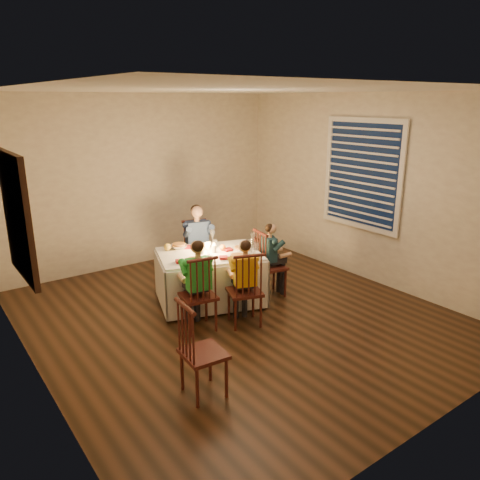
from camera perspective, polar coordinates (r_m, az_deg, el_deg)
ground at (r=5.70m, az=-0.26°, el=-9.27°), size 5.00×5.00×0.00m
wall_left at (r=4.39m, az=-24.83°, el=-0.75°), size 0.02×5.00×2.60m
wall_right at (r=6.80m, az=15.36°, el=5.98°), size 0.02×5.00×2.60m
wall_back at (r=7.40m, az=-11.79°, el=7.06°), size 4.50×0.02×2.60m
ceiling at (r=5.12m, az=-0.30°, el=17.85°), size 5.00×5.00×0.00m
dining_table at (r=5.92m, az=-3.73°, el=-3.35°), size 1.50×1.28×0.63m
chair_adult at (r=6.69m, az=-5.03°, el=-5.27°), size 0.44×0.43×0.90m
chair_near_left at (r=5.44m, az=-5.00°, el=-10.69°), size 0.42×0.41×0.90m
chair_near_right at (r=5.53m, az=0.55°, el=-10.14°), size 0.47×0.46×0.90m
chair_end at (r=6.30m, az=3.68°, el=-6.67°), size 0.41×0.42×0.90m
chair_extra at (r=4.38m, az=-4.35°, el=-18.11°), size 0.38×0.40×0.90m
adult at (r=6.69m, az=-5.03°, el=-5.27°), size 0.46×0.44×1.13m
child_green at (r=5.44m, az=-5.00°, el=-10.69°), size 0.39×0.37×1.06m
child_yellow at (r=5.53m, az=0.55°, el=-10.14°), size 0.41×0.39×1.02m
child_teal at (r=6.30m, az=3.68°, el=-6.67°), size 0.33×0.35×0.98m
setting_adult at (r=6.11m, az=-4.78°, el=-0.76°), size 0.33×0.33×0.02m
setting_green at (r=5.59m, az=-5.50°, el=-2.46°), size 0.33×0.33×0.02m
setting_yellow at (r=5.69m, az=-0.30°, el=-2.03°), size 0.33×0.33×0.02m
setting_teal at (r=5.99m, az=0.19°, el=-1.05°), size 0.33×0.33×0.02m
candle_left at (r=5.82m, az=-4.65°, el=-1.22°), size 0.06×0.06×0.10m
candle_right at (r=5.86m, az=-3.17°, el=-1.08°), size 0.06×0.06×0.10m
squash at (r=6.01m, az=-8.85°, el=-0.86°), size 0.09×0.09×0.09m
orange_fruit at (r=5.93m, az=-2.11°, el=-0.94°), size 0.08×0.08×0.08m
serving_bowl at (r=6.06m, az=-7.46°, el=-0.83°), size 0.27×0.27×0.05m
wall_mirror at (r=4.63m, az=-25.52°, el=2.59°), size 0.06×0.95×1.15m
window_blinds at (r=6.80m, az=14.59°, el=7.75°), size 0.07×1.34×1.54m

